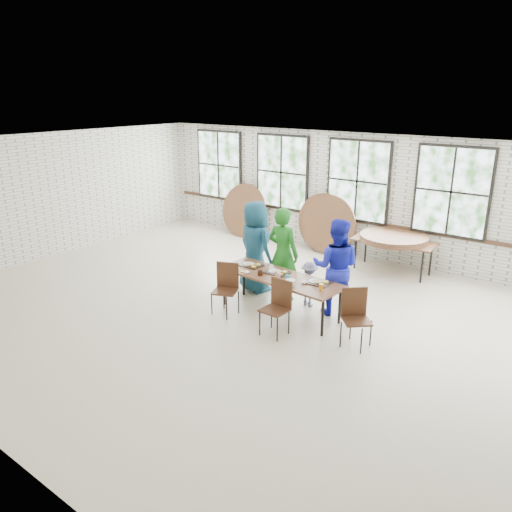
{
  "coord_description": "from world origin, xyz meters",
  "views": [
    {
      "loc": [
        5.24,
        -6.5,
        3.94
      ],
      "look_at": [
        0.0,
        0.4,
        1.05
      ],
      "focal_mm": 35.0,
      "sensor_mm": 36.0,
      "label": 1
    }
  ],
  "objects_px": {
    "chair_near_left": "(226,284)",
    "chair_near_right": "(278,302)",
    "dining_table": "(280,279)",
    "storage_table": "(393,243)"
  },
  "relations": [
    {
      "from": "chair_near_left",
      "to": "chair_near_right",
      "type": "distance_m",
      "value": 1.24
    },
    {
      "from": "chair_near_left",
      "to": "chair_near_right",
      "type": "bearing_deg",
      "value": -28.73
    },
    {
      "from": "dining_table",
      "to": "chair_near_left",
      "type": "height_order",
      "value": "chair_near_left"
    },
    {
      "from": "dining_table",
      "to": "chair_near_left",
      "type": "relative_size",
      "value": 2.58
    },
    {
      "from": "chair_near_right",
      "to": "storage_table",
      "type": "relative_size",
      "value": 0.51
    },
    {
      "from": "chair_near_left",
      "to": "chair_near_right",
      "type": "height_order",
      "value": "same"
    },
    {
      "from": "dining_table",
      "to": "chair_near_right",
      "type": "bearing_deg",
      "value": -53.11
    },
    {
      "from": "chair_near_left",
      "to": "storage_table",
      "type": "distance_m",
      "value": 4.23
    },
    {
      "from": "chair_near_right",
      "to": "storage_table",
      "type": "xyz_separation_m",
      "value": [
        0.34,
        4.04,
        0.13
      ]
    },
    {
      "from": "dining_table",
      "to": "chair_near_left",
      "type": "bearing_deg",
      "value": -142.75
    }
  ]
}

